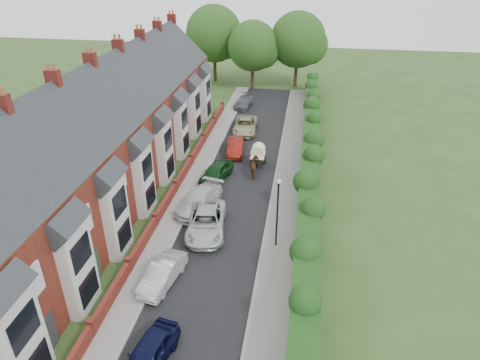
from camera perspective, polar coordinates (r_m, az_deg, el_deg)
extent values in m
plane|color=#2D4C1E|center=(26.63, -3.49, -13.29)|extent=(140.00, 140.00, 0.00)
cube|color=black|center=(35.47, -0.56, -1.38)|extent=(6.00, 58.00, 0.02)
cube|color=gray|center=(35.08, 6.06, -1.83)|extent=(2.20, 58.00, 0.12)
cube|color=gray|center=(36.20, -6.58, -0.82)|extent=(1.70, 58.00, 0.12)
cube|color=#979791|center=(35.13, 4.35, -1.69)|extent=(0.18, 58.00, 0.13)
cube|color=#979791|center=(36.01, -5.35, -0.92)|extent=(0.18, 58.00, 0.13)
cube|color=#183912|center=(34.49, 9.14, -0.35)|extent=(1.50, 58.00, 2.50)
cube|color=maroon|center=(36.22, -17.51, 3.64)|extent=(8.00, 40.00, 6.50)
cube|color=#24282B|center=(35.05, -18.28, 8.45)|extent=(8.00, 40.20, 8.00)
cube|color=silver|center=(21.98, -26.95, -19.09)|extent=(0.70, 2.40, 5.20)
cube|color=black|center=(20.97, -26.83, -17.09)|extent=(0.06, 1.80, 1.60)
cube|color=#24282B|center=(20.11, -29.22, -13.06)|extent=(1.70, 2.60, 1.70)
cube|color=#3F2D2D|center=(24.31, -23.97, -18.03)|extent=(0.08, 0.90, 2.10)
cube|color=silver|center=(22.07, -25.82, -12.13)|extent=(0.12, 1.20, 1.60)
cube|color=silver|center=(24.89, -20.69, -11.15)|extent=(0.70, 2.40, 5.20)
cube|color=black|center=(25.48, -19.47, -13.37)|extent=(0.06, 1.80, 1.60)
cube|color=black|center=(24.01, -20.40, -9.08)|extent=(0.06, 1.80, 1.60)
cube|color=#24282B|center=(23.25, -22.28, -5.36)|extent=(1.70, 2.60, 1.70)
cube|color=#3F2D2D|center=(27.36, -18.68, -10.86)|extent=(0.08, 0.90, 2.10)
cube|color=silver|center=(25.37, -19.93, -5.12)|extent=(0.12, 1.20, 1.60)
cube|color=silver|center=(28.39, -16.11, -4.93)|extent=(0.70, 2.40, 5.20)
cube|color=black|center=(28.91, -15.11, -6.99)|extent=(0.06, 1.80, 1.60)
cube|color=black|center=(27.62, -15.74, -2.94)|extent=(0.06, 1.80, 1.60)
cube|color=#24282B|center=(26.97, -17.25, 0.43)|extent=(1.70, 2.60, 1.70)
cube|color=#3F2D2D|center=(30.92, -14.72, -5.16)|extent=(0.08, 0.90, 2.10)
cube|color=silver|center=(29.16, -15.58, 0.22)|extent=(0.12, 1.20, 1.60)
cube|color=silver|center=(32.29, -12.64, -0.12)|extent=(0.70, 2.40, 5.20)
cube|color=black|center=(32.75, -11.81, -2.01)|extent=(0.06, 1.80, 1.60)
cube|color=black|center=(31.61, -12.24, 1.74)|extent=(0.06, 1.80, 1.60)
cube|color=#24282B|center=(31.04, -13.48, 4.76)|extent=(1.70, 2.60, 1.70)
cube|color=#3F2D2D|center=(34.83, -11.66, -0.67)|extent=(0.08, 0.90, 2.10)
cube|color=silver|center=(33.26, -12.26, 4.28)|extent=(0.12, 1.20, 1.60)
cube|color=silver|center=(36.46, -9.94, 3.63)|extent=(0.70, 2.40, 5.20)
cube|color=black|center=(36.86, -9.24, 1.91)|extent=(0.06, 1.80, 1.60)
cube|color=black|center=(35.86, -9.54, 5.33)|extent=(0.06, 1.80, 1.60)
cube|color=#24282B|center=(35.36, -10.58, 8.05)|extent=(1.70, 2.60, 1.70)
cube|color=#3F2D2D|center=(39.00, -9.24, 2.89)|extent=(0.08, 0.90, 2.10)
cube|color=silver|center=(37.59, -9.67, 7.42)|extent=(0.12, 1.20, 1.60)
cube|color=silver|center=(40.81, -7.79, 6.59)|extent=(0.70, 2.40, 5.20)
cube|color=black|center=(41.17, -7.19, 5.02)|extent=(0.06, 1.80, 1.60)
cube|color=black|center=(40.28, -7.39, 8.14)|extent=(0.06, 1.80, 1.60)
cube|color=#24282B|center=(39.83, -8.29, 10.59)|extent=(1.70, 2.60, 1.70)
cube|color=#3F2D2D|center=(43.34, -7.29, 5.75)|extent=(0.08, 0.90, 2.10)
cube|color=silver|center=(42.07, -7.60, 9.90)|extent=(0.12, 1.20, 1.60)
cube|color=silver|center=(45.30, -6.05, 8.96)|extent=(0.70, 2.40, 5.20)
cube|color=black|center=(45.63, -5.52, 7.52)|extent=(0.06, 1.80, 1.60)
cube|color=black|center=(44.82, -5.66, 10.38)|extent=(0.06, 1.80, 1.60)
cube|color=#24282B|center=(44.42, -6.44, 12.61)|extent=(1.70, 2.60, 1.70)
cube|color=#3F2D2D|center=(47.81, -5.69, 8.07)|extent=(0.08, 0.90, 2.10)
cube|color=silver|center=(46.65, -5.91, 11.88)|extent=(0.12, 1.20, 1.60)
cube|color=silver|center=(49.89, -4.60, 10.89)|extent=(0.70, 2.40, 5.20)
cube|color=black|center=(50.18, -4.13, 9.58)|extent=(0.06, 1.80, 1.60)
cube|color=black|center=(49.45, -4.23, 12.20)|extent=(0.06, 1.80, 1.60)
cube|color=#24282B|center=(49.09, -4.92, 14.23)|extent=(1.70, 2.60, 1.70)
cube|color=#3F2D2D|center=(52.38, -4.34, 9.99)|extent=(0.08, 0.90, 2.10)
cube|color=silver|center=(51.31, -4.50, 13.50)|extent=(0.12, 1.20, 1.60)
cube|color=maroon|center=(25.92, -29.02, 8.29)|extent=(0.90, 0.50, 1.60)
cylinder|color=brown|center=(25.54, -29.16, 10.28)|extent=(0.20, 0.20, 0.50)
cube|color=maroon|center=(29.82, -23.54, 11.83)|extent=(0.90, 0.50, 1.60)
cylinder|color=brown|center=(29.70, -24.24, 13.55)|extent=(0.20, 0.20, 0.50)
cylinder|color=brown|center=(29.49, -23.57, 13.59)|extent=(0.20, 0.20, 0.50)
cube|color=maroon|center=(34.01, -19.28, 14.45)|extent=(0.90, 0.50, 1.60)
cylinder|color=brown|center=(33.91, -19.86, 15.98)|extent=(0.20, 0.20, 0.50)
cylinder|color=brown|center=(33.72, -19.23, 16.01)|extent=(0.20, 0.20, 0.50)
cube|color=maroon|center=(38.40, -15.90, 16.43)|extent=(0.90, 0.50, 1.60)
cylinder|color=brown|center=(38.30, -16.39, 17.80)|extent=(0.20, 0.20, 0.50)
cylinder|color=brown|center=(38.14, -15.81, 17.83)|extent=(0.20, 0.20, 0.50)
cube|color=maroon|center=(42.92, -13.18, 17.96)|extent=(0.90, 0.50, 1.60)
cylinder|color=brown|center=(42.83, -13.59, 19.19)|extent=(0.20, 0.20, 0.50)
cylinder|color=brown|center=(42.69, -13.06, 19.22)|extent=(0.20, 0.20, 0.50)
cube|color=maroon|center=(47.53, -10.94, 19.17)|extent=(0.90, 0.50, 1.60)
cylinder|color=brown|center=(47.46, -11.30, 20.29)|extent=(0.20, 0.20, 0.50)
cylinder|color=brown|center=(47.32, -10.81, 20.31)|extent=(0.20, 0.20, 0.50)
cube|color=maroon|center=(52.22, -9.08, 20.14)|extent=(0.90, 0.50, 1.60)
cylinder|color=brown|center=(52.15, -9.39, 21.16)|extent=(0.20, 0.20, 0.50)
cylinder|color=brown|center=(52.03, -8.94, 21.18)|extent=(0.20, 0.20, 0.50)
cube|color=maroon|center=(26.11, -16.67, -14.44)|extent=(0.30, 4.70, 0.90)
cube|color=maroon|center=(29.57, -12.77, -8.05)|extent=(0.30, 4.70, 0.90)
cube|color=maroon|center=(33.42, -9.81, -3.03)|extent=(0.30, 4.70, 0.90)
cube|color=maroon|center=(37.54, -7.50, 0.93)|extent=(0.30, 4.70, 0.90)
cube|color=maroon|center=(41.85, -5.66, 4.09)|extent=(0.30, 4.70, 0.90)
cube|color=maroon|center=(46.30, -4.16, 6.64)|extent=(0.30, 4.70, 0.90)
cube|color=maroon|center=(50.86, -2.91, 8.74)|extent=(0.30, 4.70, 0.90)
cube|color=maroon|center=(24.51, -19.15, -18.09)|extent=(0.35, 0.35, 1.10)
cube|color=maroon|center=(27.72, -14.60, -10.89)|extent=(0.35, 0.35, 1.10)
cube|color=maroon|center=(31.40, -11.21, -5.23)|extent=(0.35, 0.35, 1.10)
cube|color=maroon|center=(35.40, -8.60, -0.79)|extent=(0.35, 0.35, 1.10)
cube|color=maroon|center=(39.63, -6.54, 2.72)|extent=(0.35, 0.35, 1.10)
cube|color=maroon|center=(44.02, -4.88, 5.55)|extent=(0.35, 0.35, 1.10)
cube|color=maroon|center=(48.53, -3.51, 7.85)|extent=(0.35, 0.35, 1.10)
cube|color=maroon|center=(53.13, -2.36, 9.76)|extent=(0.35, 0.35, 1.10)
cylinder|color=black|center=(27.92, 4.97, -4.88)|extent=(0.12, 0.12, 4.80)
cylinder|color=black|center=(26.64, 5.19, -0.49)|extent=(0.20, 0.20, 0.10)
sphere|color=silver|center=(26.57, 5.20, -0.21)|extent=(0.32, 0.32, 0.32)
cylinder|color=#332316|center=(61.70, 1.65, 14.24)|extent=(0.50, 0.50, 4.75)
sphere|color=#264D19|center=(60.92, 1.70, 17.44)|extent=(6.80, 6.80, 6.80)
sphere|color=#264D19|center=(61.19, 3.05, 16.83)|extent=(4.76, 4.76, 4.76)
cylinder|color=#332316|center=(63.12, 7.49, 14.58)|extent=(0.50, 0.50, 5.25)
sphere|color=#264D19|center=(62.30, 7.73, 18.04)|extent=(7.60, 7.60, 7.60)
sphere|color=#264D19|center=(62.71, 9.14, 17.33)|extent=(5.32, 5.32, 5.32)
cylinder|color=#332316|center=(65.48, -3.39, 15.39)|extent=(0.50, 0.50, 5.50)
sphere|color=#264D19|center=(64.67, -3.49, 18.90)|extent=(8.00, 8.00, 8.00)
sphere|color=#264D19|center=(64.77, -1.96, 18.26)|extent=(5.60, 5.60, 5.60)
imported|color=black|center=(22.47, -12.08, -21.72)|extent=(2.41, 4.34, 1.40)
imported|color=silver|center=(26.45, -10.33, -12.19)|extent=(2.15, 4.32, 1.36)
imported|color=silver|center=(30.28, -4.52, -5.59)|extent=(3.30, 5.87, 1.55)
imported|color=silver|center=(32.79, -5.48, -2.75)|extent=(3.36, 5.54, 1.50)
imported|color=#113916|center=(36.83, -3.20, 1.07)|extent=(2.72, 4.58, 1.46)
imported|color=maroon|center=(41.66, -0.59, 4.48)|extent=(1.90, 4.34, 1.39)
imported|color=tan|center=(46.73, 0.71, 7.29)|extent=(2.66, 5.34, 1.45)
imported|color=#585A60|center=(54.44, 0.50, 10.35)|extent=(2.23, 4.57, 1.28)
imported|color=#52311E|center=(37.36, 2.01, 1.68)|extent=(1.34, 2.11, 1.65)
cube|color=black|center=(39.23, 2.40, 3.04)|extent=(1.15, 1.91, 0.48)
cylinder|color=#F6EEBF|center=(38.94, 2.42, 3.92)|extent=(1.24, 1.19, 1.24)
cube|color=#F6EEBF|center=(39.13, 2.40, 3.35)|extent=(1.26, 1.96, 0.04)
cylinder|color=black|center=(39.97, 1.60, 2.96)|extent=(0.08, 0.86, 0.86)
cylinder|color=black|center=(39.85, 3.37, 2.83)|extent=(0.08, 0.86, 0.86)
cylinder|color=black|center=(38.31, 1.71, 2.46)|extent=(0.06, 1.72, 0.06)
cylinder|color=black|center=(38.24, 2.71, 2.39)|extent=(0.06, 1.72, 0.06)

